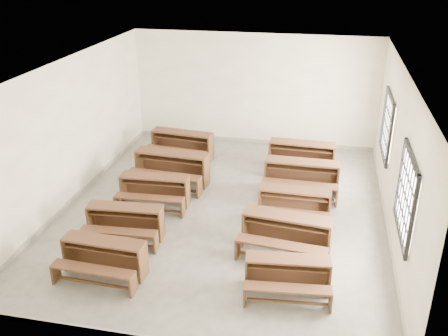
% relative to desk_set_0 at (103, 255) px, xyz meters
% --- Properties ---
extents(room, '(8.50, 8.50, 3.20)m').
position_rel_desk_set_0_xyz_m(room, '(1.68, 2.79, 1.75)').
color(room, gray).
rests_on(room, ground).
extents(desk_set_0, '(1.53, 0.84, 0.67)m').
position_rel_desk_set_0_xyz_m(desk_set_0, '(0.00, 0.00, 0.00)').
color(desk_set_0, brown).
rests_on(desk_set_0, ground).
extents(desk_set_1, '(1.55, 0.88, 0.68)m').
position_rel_desk_set_0_xyz_m(desk_set_1, '(-0.10, 1.24, 0.00)').
color(desk_set_1, brown).
rests_on(desk_set_1, ground).
extents(desk_set_2, '(1.58, 0.87, 0.69)m').
position_rel_desk_set_0_xyz_m(desk_set_2, '(0.01, 2.68, 0.01)').
color(desk_set_2, brown).
rests_on(desk_set_2, ground).
extents(desk_set_3, '(1.86, 1.06, 0.81)m').
position_rel_desk_set_0_xyz_m(desk_set_3, '(0.06, 3.82, 0.08)').
color(desk_set_3, brown).
rests_on(desk_set_3, ground).
extents(desk_set_4, '(1.79, 1.07, 0.76)m').
position_rel_desk_set_0_xyz_m(desk_set_4, '(-0.14, 5.39, 0.05)').
color(desk_set_4, brown).
rests_on(desk_set_4, ground).
extents(desk_set_5, '(1.49, 0.87, 0.64)m').
position_rel_desk_set_0_xyz_m(desk_set_5, '(3.23, 0.17, -0.02)').
color(desk_set_5, brown).
rests_on(desk_set_5, ground).
extents(desk_set_6, '(1.76, 1.04, 0.76)m').
position_rel_desk_set_0_xyz_m(desk_set_6, '(3.09, 1.38, 0.05)').
color(desk_set_6, brown).
rests_on(desk_set_6, ground).
extents(desk_set_7, '(1.53, 0.81, 0.68)m').
position_rel_desk_set_0_xyz_m(desk_set_7, '(3.14, 2.67, 0.01)').
color(desk_set_7, brown).
rests_on(desk_set_7, ground).
extents(desk_set_8, '(1.75, 0.93, 0.78)m').
position_rel_desk_set_0_xyz_m(desk_set_8, '(3.20, 3.98, 0.06)').
color(desk_set_8, brown).
rests_on(desk_set_8, ground).
extents(desk_set_9, '(1.73, 0.94, 0.76)m').
position_rel_desk_set_0_xyz_m(desk_set_9, '(3.12, 5.26, 0.05)').
color(desk_set_9, brown).
rests_on(desk_set_9, ground).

